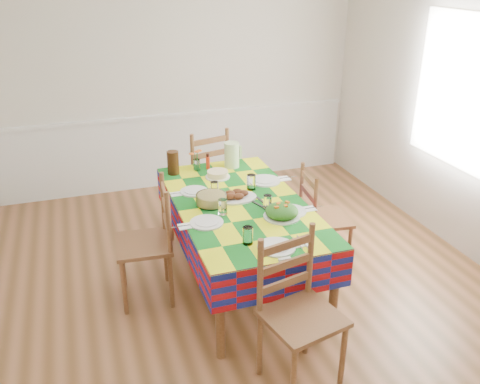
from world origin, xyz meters
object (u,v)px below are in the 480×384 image
dining_table (240,211)px  meat_platter (236,196)px  tea_pitcher (173,163)px  chair_right (321,219)px  chair_near (298,313)px  chair_left (149,243)px  green_pitcher (232,155)px  chair_far (204,176)px

dining_table → meat_platter: bearing=96.8°
dining_table → meat_platter: size_ratio=5.50×
tea_pitcher → chair_right: bearing=-34.0°
chair_near → tea_pitcher: bearing=88.0°
meat_platter → chair_right: bearing=-5.0°
chair_near → chair_left: chair_near is taller
chair_right → dining_table: bearing=96.6°
dining_table → chair_left: (-0.77, -0.00, -0.16)m
dining_table → meat_platter: meat_platter is taller
chair_near → chair_right: 1.46m
green_pitcher → chair_near: bearing=-95.5°
green_pitcher → chair_far: bearing=111.7°
dining_table → chair_left: chair_left is taller
green_pitcher → chair_near: (-0.19, -2.02, -0.36)m
dining_table → green_pitcher: bearing=77.0°
dining_table → chair_right: bearing=0.4°
dining_table → tea_pitcher: (-0.40, 0.80, 0.20)m
chair_near → green_pitcher: bearing=71.7°
dining_table → green_pitcher: (0.18, 0.79, 0.21)m
tea_pitcher → dining_table: bearing=-63.5°
chair_near → chair_left: (-0.76, 1.22, -0.01)m
chair_far → green_pitcher: bearing=99.2°
chair_right → meat_platter: bearing=91.3°
chair_right → green_pitcher: bearing=43.4°
meat_platter → chair_right: chair_right is taller
chair_right → chair_near: bearing=153.6°
tea_pitcher → chair_near: bearing=-79.2°
green_pitcher → tea_pitcher: 0.58m
green_pitcher → chair_far: 0.59m
dining_table → chair_right: chair_right is taller
meat_platter → chair_left: bearing=-174.2°
chair_far → chair_right: size_ratio=1.10×
green_pitcher → chair_right: 1.07m
chair_left → chair_right: bearing=95.0°
chair_near → dining_table: bearing=76.7°
dining_table → green_pitcher: green_pitcher is taller
tea_pitcher → chair_right: (1.17, -0.79, -0.40)m
dining_table → tea_pitcher: size_ratio=8.77×
green_pitcher → chair_right: green_pitcher is taller
tea_pitcher → chair_near: size_ratio=0.21×
tea_pitcher → chair_far: bearing=46.6°
green_pitcher → tea_pitcher: size_ratio=1.11×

